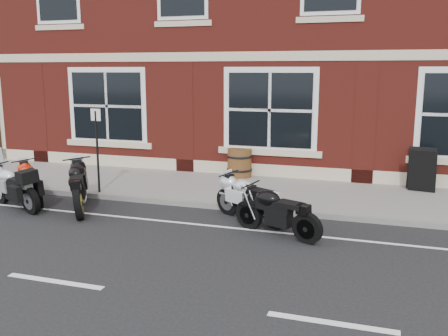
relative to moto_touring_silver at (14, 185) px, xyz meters
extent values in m
plane|color=black|center=(3.31, -0.11, -0.53)|extent=(80.00, 80.00, 0.00)
cube|color=slate|center=(3.31, 2.89, -0.47)|extent=(30.00, 3.00, 0.12)
cube|color=slate|center=(3.31, 1.31, -0.47)|extent=(30.00, 0.16, 0.12)
cylinder|color=black|center=(-0.57, 0.24, -0.22)|extent=(0.60, 0.34, 0.60)
cylinder|color=black|center=(0.68, -0.29, -0.22)|extent=(0.60, 0.34, 0.60)
cube|color=black|center=(0.01, -0.01, 0.09)|extent=(0.78, 0.50, 0.21)
ellipsoid|color=silver|center=(-0.12, 0.05, 0.21)|extent=(0.62, 0.51, 0.30)
cube|color=black|center=(0.36, -0.15, 0.17)|extent=(0.57, 0.42, 0.09)
cylinder|color=black|center=(-0.43, 1.00, -0.24)|extent=(0.51, 0.47, 0.58)
cylinder|color=black|center=(0.54, 0.13, -0.24)|extent=(0.51, 0.47, 0.58)
cube|color=black|center=(0.02, 0.60, 0.07)|extent=(0.68, 0.64, 0.20)
ellipsoid|color=red|center=(-0.08, 0.69, 0.18)|extent=(0.59, 0.58, 0.29)
cube|color=black|center=(0.29, 0.36, 0.14)|extent=(0.53, 0.51, 0.09)
cylinder|color=black|center=(1.13, 0.97, -0.19)|extent=(0.46, 0.64, 0.66)
cylinder|color=black|center=(1.91, -0.32, -0.19)|extent=(0.46, 0.64, 0.66)
cube|color=black|center=(1.49, 0.37, 0.16)|extent=(0.64, 0.84, 0.23)
ellipsoid|color=black|center=(1.41, 0.50, 0.28)|extent=(0.62, 0.69, 0.33)
cube|color=black|center=(1.71, 0.01, 0.24)|extent=(0.52, 0.63, 0.10)
cylinder|color=black|center=(4.73, 0.97, -0.23)|extent=(0.57, 0.39, 0.59)
cylinder|color=black|center=(5.90, 0.33, -0.23)|extent=(0.57, 0.39, 0.59)
cube|color=black|center=(5.27, 0.67, 0.08)|extent=(0.75, 0.55, 0.20)
ellipsoid|color=silver|center=(5.15, 0.74, 0.19)|extent=(0.61, 0.54, 0.30)
cube|color=black|center=(5.60, 0.49, 0.16)|extent=(0.56, 0.46, 0.09)
cylinder|color=black|center=(5.40, 0.19, -0.24)|extent=(0.58, 0.34, 0.58)
cylinder|color=black|center=(6.61, -0.33, -0.24)|extent=(0.58, 0.34, 0.58)
cube|color=black|center=(5.96, -0.05, 0.07)|extent=(0.75, 0.48, 0.20)
ellipsoid|color=black|center=(5.83, 0.00, 0.18)|extent=(0.59, 0.50, 0.29)
cube|color=black|center=(6.29, -0.19, 0.15)|extent=(0.55, 0.41, 0.09)
cylinder|color=#4E3714|center=(4.03, 4.19, -0.01)|extent=(0.67, 0.67, 0.78)
cylinder|color=black|center=(4.03, 4.19, -0.20)|extent=(0.70, 0.70, 0.06)
cylinder|color=black|center=(4.03, 4.19, 0.17)|extent=(0.70, 0.70, 0.06)
cylinder|color=black|center=(1.27, 1.44, 0.58)|extent=(0.05, 0.05, 1.97)
cube|color=silver|center=(1.27, 1.44, 1.48)|extent=(0.29, 0.07, 0.29)
camera|label=1|loc=(7.78, -8.87, 2.54)|focal=40.00mm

